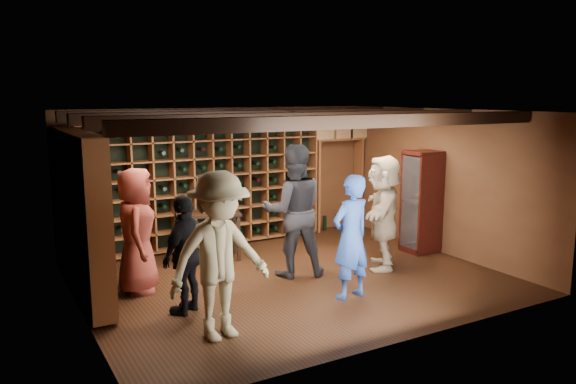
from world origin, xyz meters
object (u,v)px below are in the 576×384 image
guest_red_floral (137,231)px  guest_khaki (219,256)px  man_blue_shirt (351,237)px  guest_beige (383,212)px  guest_woman_black (186,254)px  display_cabinet (421,204)px  tasting_table (207,217)px  man_grey_suit (293,211)px

guest_red_floral → guest_khaki: size_ratio=0.92×
man_blue_shirt → guest_beige: bearing=-154.1°
man_blue_shirt → guest_woman_black: (-2.11, 0.59, -0.09)m
display_cabinet → man_blue_shirt: size_ratio=1.03×
guest_khaki → tasting_table: (1.00, 2.97, -0.24)m
display_cabinet → man_grey_suit: 2.61m
display_cabinet → guest_khaki: (-4.45, -1.59, 0.10)m
display_cabinet → guest_khaki: guest_khaki is taller
guest_red_floral → guest_khaki: 2.02m
man_blue_shirt → guest_khaki: bearing=0.3°
display_cabinet → guest_red_floral: guest_red_floral is taller
display_cabinet → guest_red_floral: bearing=175.4°
man_blue_shirt → man_grey_suit: size_ratio=0.84×
man_grey_suit → guest_khaki: 2.41m
guest_woman_black → guest_beige: bearing=148.6°
man_blue_shirt → tasting_table: bearing=-77.4°
display_cabinet → tasting_table: display_cabinet is taller
display_cabinet → man_grey_suit: bearing=-179.2°
man_blue_shirt → guest_red_floral: bearing=-42.7°
display_cabinet → man_blue_shirt: bearing=-152.4°
guest_red_floral → guest_beige: 3.78m
guest_woman_black → guest_khaki: guest_khaki is taller
display_cabinet → man_blue_shirt: display_cabinet is taller
display_cabinet → guest_red_floral: size_ratio=1.00×
guest_beige → man_grey_suit: bearing=-64.9°
man_blue_shirt → guest_beige: (1.25, 0.86, 0.05)m
display_cabinet → man_blue_shirt: (-2.41, -1.26, -0.01)m
display_cabinet → guest_woman_black: 4.57m
guest_khaki → tasting_table: guest_khaki is taller
man_blue_shirt → guest_red_floral: (-2.45, 1.65, 0.03)m
man_grey_suit → man_blue_shirt: bearing=118.0°
guest_red_floral → guest_woman_black: (0.34, -1.06, -0.12)m
display_cabinet → guest_woman_black: bearing=-171.5°
guest_woman_black → tasting_table: size_ratio=1.30×
display_cabinet → guest_beige: guest_beige is taller
man_grey_suit → guest_woman_black: 2.04m
display_cabinet → guest_red_floral: (-4.87, 0.39, 0.02)m
man_grey_suit → guest_woman_black: (-1.92, -0.63, -0.24)m
guest_woman_black → guest_beige: 3.37m
display_cabinet → guest_beige: bearing=-161.1°
guest_khaki → guest_red_floral: bearing=95.0°
guest_khaki → tasting_table: 3.14m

